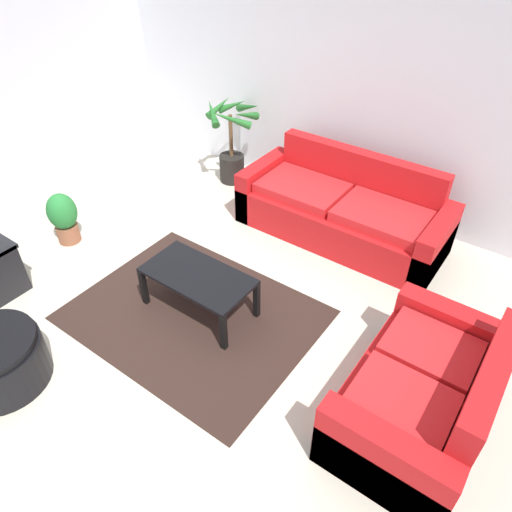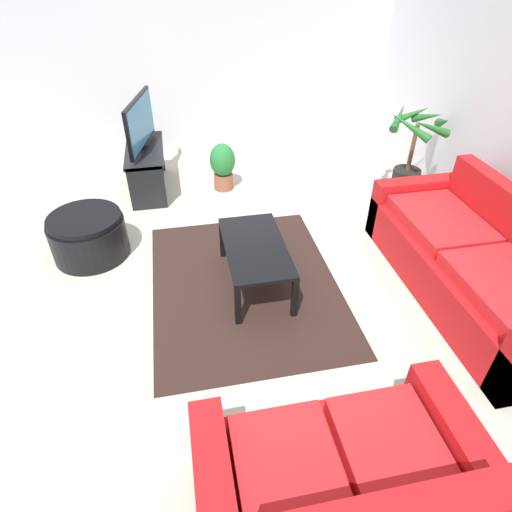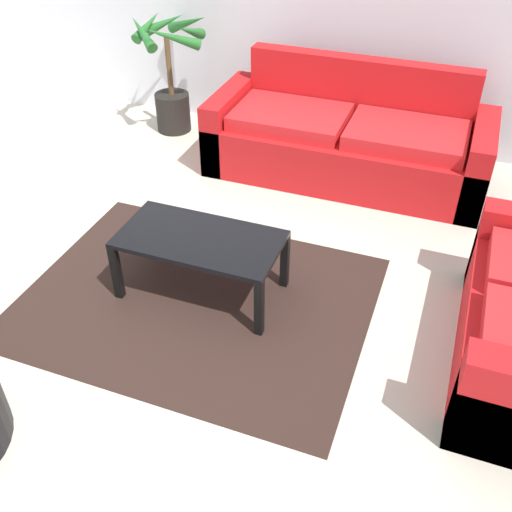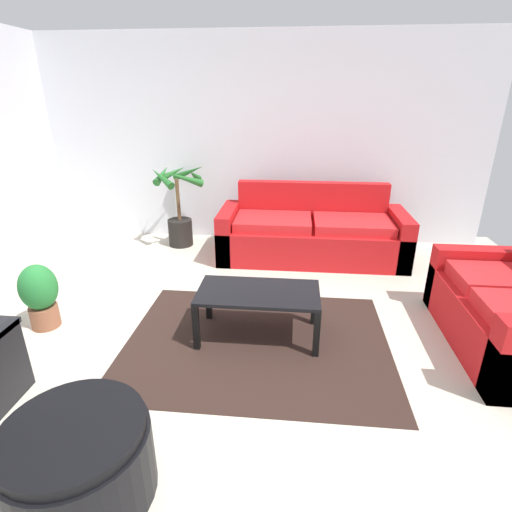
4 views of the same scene
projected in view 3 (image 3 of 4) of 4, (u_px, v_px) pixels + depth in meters
The scene contains 5 objects.
ground_plane at pixel (146, 326), 3.64m from camera, with size 6.60×6.60×0.00m, color beige.
couch_main at pixel (347, 141), 4.96m from camera, with size 2.29×0.90×0.90m.
coffee_table at pixel (200, 245), 3.68m from camera, with size 1.02×0.53×0.43m.
area_rug at pixel (197, 299), 3.83m from camera, with size 2.20×1.70×0.01m, color black.
potted_palm at pixel (171, 79), 5.53m from camera, with size 0.73×0.78×1.11m.
Camera 3 is at (1.55, -2.22, 2.56)m, focal length 41.47 mm.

